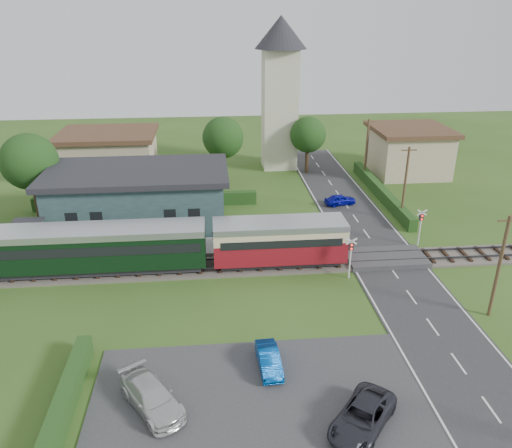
{
  "coord_description": "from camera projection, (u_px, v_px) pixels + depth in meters",
  "views": [
    {
      "loc": [
        -3.42,
        -31.84,
        18.41
      ],
      "look_at": [
        -0.07,
        4.0,
        2.7
      ],
      "focal_mm": 35.0,
      "sensor_mm": 36.0,
      "label": 1
    }
  ],
  "objects": [
    {
      "name": "ground",
      "position": [
        262.0,
        279.0,
        36.71
      ],
      "size": [
        120.0,
        120.0,
        0.0
      ],
      "primitive_type": "plane",
      "color": "#2D4C19"
    },
    {
      "name": "railway_track",
      "position": [
        259.0,
        265.0,
        38.49
      ],
      "size": [
        76.0,
        3.2,
        0.49
      ],
      "color": "#4C443D",
      "rests_on": "ground"
    },
    {
      "name": "road",
      "position": [
        394.0,
        273.0,
        37.55
      ],
      "size": [
        6.0,
        70.0,
        0.05
      ],
      "primitive_type": "cube",
      "color": "#28282B",
      "rests_on": "ground"
    },
    {
      "name": "car_park",
      "position": [
        257.0,
        396.0,
        25.61
      ],
      "size": [
        17.0,
        9.0,
        0.08
      ],
      "primitive_type": "cube",
      "color": "#333335",
      "rests_on": "ground"
    },
    {
      "name": "crossing_deck",
      "position": [
        385.0,
        258.0,
        39.29
      ],
      "size": [
        6.2,
        3.4,
        0.45
      ],
      "primitive_type": "cube",
      "color": "#333335",
      "rests_on": "ground"
    },
    {
      "name": "platform",
      "position": [
        133.0,
        251.0,
        40.51
      ],
      "size": [
        30.0,
        3.0,
        0.45
      ],
      "primitive_type": "cube",
      "color": "gray",
      "rests_on": "ground"
    },
    {
      "name": "equipment_hut",
      "position": [
        28.0,
        237.0,
        39.22
      ],
      "size": [
        2.3,
        2.3,
        2.55
      ],
      "color": "beige",
      "rests_on": "platform"
    },
    {
      "name": "station_building",
      "position": [
        139.0,
        197.0,
        44.81
      ],
      "size": [
        16.0,
        9.0,
        5.3
      ],
      "color": "#2C4042",
      "rests_on": "ground"
    },
    {
      "name": "train",
      "position": [
        52.0,
        249.0,
        36.36
      ],
      "size": [
        43.2,
        2.9,
        3.4
      ],
      "color": "#232328",
      "rests_on": "ground"
    },
    {
      "name": "church_tower",
      "position": [
        280.0,
        83.0,
        58.6
      ],
      "size": [
        6.0,
        6.0,
        17.6
      ],
      "color": "beige",
      "rests_on": "ground"
    },
    {
      "name": "house_west",
      "position": [
        110.0,
        155.0,
        57.13
      ],
      "size": [
        10.8,
        8.8,
        5.5
      ],
      "color": "tan",
      "rests_on": "ground"
    },
    {
      "name": "house_east",
      "position": [
        408.0,
        150.0,
        59.19
      ],
      "size": [
        8.8,
        8.8,
        5.5
      ],
      "color": "tan",
      "rests_on": "ground"
    },
    {
      "name": "hedge_carpark",
      "position": [
        66.0,
        400.0,
        24.58
      ],
      "size": [
        0.8,
        9.0,
        1.2
      ],
      "primitive_type": "cube",
      "color": "#193814",
      "rests_on": "ground"
    },
    {
      "name": "hedge_roadside",
      "position": [
        381.0,
        192.0,
        52.28
      ],
      "size": [
        0.8,
        18.0,
        1.2
      ],
      "primitive_type": "cube",
      "color": "#193814",
      "rests_on": "ground"
    },
    {
      "name": "hedge_station",
      "position": [
        146.0,
        201.0,
        49.74
      ],
      "size": [
        22.0,
        0.8,
        1.3
      ],
      "primitive_type": "cube",
      "color": "#193814",
      "rests_on": "ground"
    },
    {
      "name": "tree_a",
      "position": [
        29.0,
        162.0,
        45.63
      ],
      "size": [
        5.2,
        5.2,
        8.0
      ],
      "color": "#332316",
      "rests_on": "ground"
    },
    {
      "name": "tree_b",
      "position": [
        223.0,
        138.0,
        55.52
      ],
      "size": [
        4.6,
        4.6,
        7.34
      ],
      "color": "#332316",
      "rests_on": "ground"
    },
    {
      "name": "tree_c",
      "position": [
        308.0,
        135.0,
        58.34
      ],
      "size": [
        4.2,
        4.2,
        6.78
      ],
      "color": "#332316",
      "rests_on": "ground"
    },
    {
      "name": "utility_pole_b",
      "position": [
        499.0,
        266.0,
        30.99
      ],
      "size": [
        1.4,
        0.22,
        7.0
      ],
      "color": "#473321",
      "rests_on": "ground"
    },
    {
      "name": "utility_pole_c",
      "position": [
        405.0,
        183.0,
        45.59
      ],
      "size": [
        1.4,
        0.22,
        7.0
      ],
      "color": "#473321",
      "rests_on": "ground"
    },
    {
      "name": "utility_pole_d",
      "position": [
        366.0,
        149.0,
        56.54
      ],
      "size": [
        1.4,
        0.22,
        7.0
      ],
      "color": "#473321",
      "rests_on": "ground"
    },
    {
      "name": "crossing_signal_near",
      "position": [
        351.0,
        252.0,
        36.02
      ],
      "size": [
        0.84,
        0.28,
        3.28
      ],
      "color": "silver",
      "rests_on": "ground"
    },
    {
      "name": "crossing_signal_far",
      "position": [
        421.0,
        222.0,
        41.02
      ],
      "size": [
        0.84,
        0.28,
        3.28
      ],
      "color": "silver",
      "rests_on": "ground"
    },
    {
      "name": "streetlamp_west",
      "position": [
        32.0,
        168.0,
        51.87
      ],
      "size": [
        0.3,
        0.3,
        5.15
      ],
      "color": "#3F3F47",
      "rests_on": "ground"
    },
    {
      "name": "streetlamp_east",
      "position": [
        368.0,
        143.0,
        61.49
      ],
      "size": [
        0.3,
        0.3,
        5.15
      ],
      "color": "#3F3F47",
      "rests_on": "ground"
    },
    {
      "name": "car_on_road",
      "position": [
        340.0,
        200.0,
        50.21
      ],
      "size": [
        3.34,
        1.92,
        1.07
      ],
      "primitive_type": "imported",
      "rotation": [
        0.0,
        0.0,
        1.79
      ],
      "color": "#090BA1",
      "rests_on": "road"
    },
    {
      "name": "car_park_blue",
      "position": [
        269.0,
        360.0,
        27.4
      ],
      "size": [
        1.32,
        3.31,
        1.07
      ],
      "primitive_type": "imported",
      "rotation": [
        0.0,
        0.0,
        0.06
      ],
      "color": "#023F90",
      "rests_on": "car_park"
    },
    {
      "name": "car_park_silver",
      "position": [
        152.0,
        397.0,
        24.62
      ],
      "size": [
        3.98,
        4.78,
        1.31
      ],
      "primitive_type": "imported",
      "rotation": [
        0.0,
        0.0,
        0.57
      ],
      "color": "#BCBCBC",
      "rests_on": "car_park"
    },
    {
      "name": "car_park_dark",
      "position": [
        362.0,
        417.0,
        23.47
      ],
      "size": [
        4.38,
        4.71,
        1.23
      ],
      "primitive_type": "imported",
      "rotation": [
        0.0,
        0.0,
        -0.69
      ],
      "color": "#282831",
      "rests_on": "car_park"
    },
    {
      "name": "pedestrian_near",
      "position": [
        216.0,
        236.0,
        40.47
      ],
      "size": [
        0.72,
        0.55,
        1.76
      ],
      "primitive_type": "imported",
      "rotation": [
        0.0,
        0.0,
        3.36
      ],
      "color": "gray",
      "rests_on": "platform"
    },
    {
      "name": "pedestrian_far",
      "position": [
        76.0,
        244.0,
        39.36
      ],
      "size": [
        0.71,
        0.83,
        1.47
      ],
      "primitive_type": "imported",
      "rotation": [
        0.0,
        0.0,
        1.32
      ],
      "color": "gray",
      "rests_on": "platform"
    }
  ]
}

